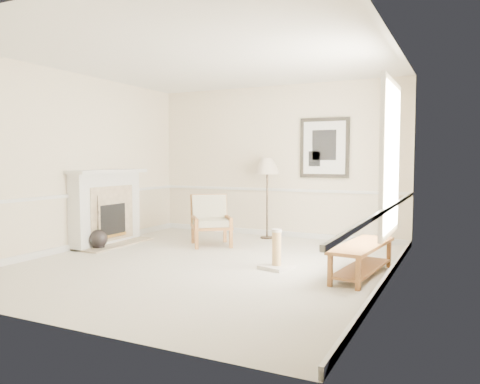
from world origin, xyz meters
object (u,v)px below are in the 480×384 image
at_px(armchair, 210,218).
at_px(bench, 362,255).
at_px(floor_lamp, 267,168).
at_px(scratching_post, 277,256).
at_px(floor_vase, 98,239).

bearing_deg(armchair, bench, -59.07).
bearing_deg(floor_lamp, scratching_post, -64.28).
bearing_deg(floor_lamp, floor_vase, -133.25).
height_order(floor_vase, floor_lamp, floor_lamp).
xyz_separation_m(floor_lamp, bench, (2.20, -2.14, -1.04)).
relative_size(floor_vase, scratching_post, 1.65).
bearing_deg(armchair, floor_lamp, 20.95).
distance_m(floor_lamp, bench, 3.24).
xyz_separation_m(bench, scratching_post, (-1.13, -0.09, -0.11)).
distance_m(floor_vase, floor_lamp, 3.27).
xyz_separation_m(armchair, scratching_post, (1.70, -1.18, -0.30)).
relative_size(floor_vase, floor_lamp, 0.59).
height_order(floor_vase, scratching_post, floor_vase).
bearing_deg(floor_lamp, bench, -44.16).
xyz_separation_m(armchair, bench, (2.83, -1.10, -0.19)).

